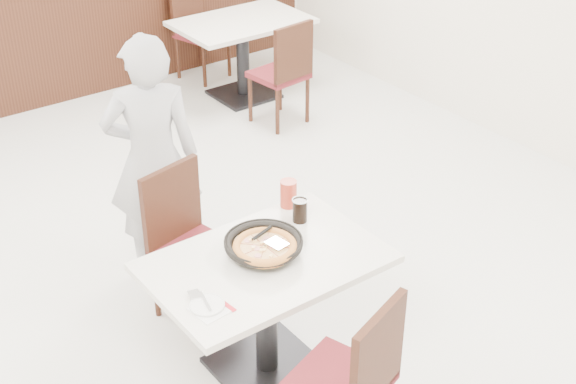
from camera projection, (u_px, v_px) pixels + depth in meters
floor at (251, 291)px, 5.10m from camera, size 7.00×7.00×0.00m
wainscot_back at (33, 51)px, 7.22m from camera, size 5.90×0.03×1.10m
main_table at (266, 317)px, 4.29m from camera, size 1.22×0.83×0.75m
chair_near at (339, 377)px, 3.76m from camera, size 0.53×0.53×0.95m
chair_far at (196, 249)px, 4.67m from camera, size 0.50×0.50×0.95m
trivet at (263, 258)px, 4.08m from camera, size 0.13×0.13×0.04m
pizza_pan at (264, 247)px, 4.13m from camera, size 0.34×0.34×0.01m
pizza at (265, 249)px, 4.08m from camera, size 0.32×0.32×0.02m
pizza_server at (277, 243)px, 4.07m from camera, size 0.10×0.12×0.00m
napkin at (210, 309)px, 3.76m from camera, size 0.18×0.18×0.00m
side_plate at (207, 305)px, 3.77m from camera, size 0.17×0.17×0.01m
fork at (205, 301)px, 3.78m from camera, size 0.05×0.16×0.00m
cola_glass at (300, 211)px, 4.39m from camera, size 0.08×0.08×0.13m
red_cup at (288, 194)px, 4.51m from camera, size 0.10×0.10×0.16m
diner_person at (152, 159)px, 4.92m from camera, size 0.69×0.59×1.61m
bg_table_right at (243, 59)px, 7.54m from camera, size 1.21×0.82×0.75m
bg_chair_right_near at (279, 72)px, 6.99m from camera, size 0.46×0.46×0.95m
bg_chair_right_far at (202, 32)px, 7.89m from camera, size 0.52×0.52×0.95m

